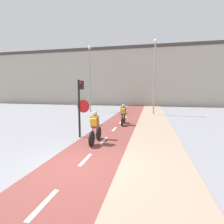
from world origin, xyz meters
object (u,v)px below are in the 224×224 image
object	(u,v)px
traffic_light_pole	(81,102)
cyclist_near	(95,128)
cyclist_far	(123,115)
street_lamp_far	(90,72)
street_lamp_sidewalk	(155,70)

from	to	relation	value
traffic_light_pole	cyclist_near	size ratio (longest dim) A/B	1.72
traffic_light_pole	cyclist_far	size ratio (longest dim) A/B	1.78
street_lamp_far	cyclist_near	bearing A→B (deg)	-69.39
traffic_light_pole	cyclist_near	bearing A→B (deg)	-39.52
street_lamp_far	street_lamp_sidewalk	size ratio (longest dim) A/B	1.01
cyclist_far	street_lamp_far	bearing A→B (deg)	125.24
street_lamp_sidewalk	cyclist_near	world-z (taller)	street_lamp_sidewalk
traffic_light_pole	cyclist_far	bearing A→B (deg)	66.28
traffic_light_pole	cyclist_far	world-z (taller)	traffic_light_pole
traffic_light_pole	cyclist_far	xyz separation A→B (m)	(1.66, 3.77, -1.16)
street_lamp_far	street_lamp_sidewalk	bearing A→B (deg)	-9.99
street_lamp_sidewalk	cyclist_near	distance (m)	11.46
traffic_light_pole	street_lamp_far	world-z (taller)	street_lamp_far
street_lamp_far	cyclist_near	size ratio (longest dim) A/B	4.26
street_lamp_sidewalk	cyclist_far	world-z (taller)	street_lamp_sidewalk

